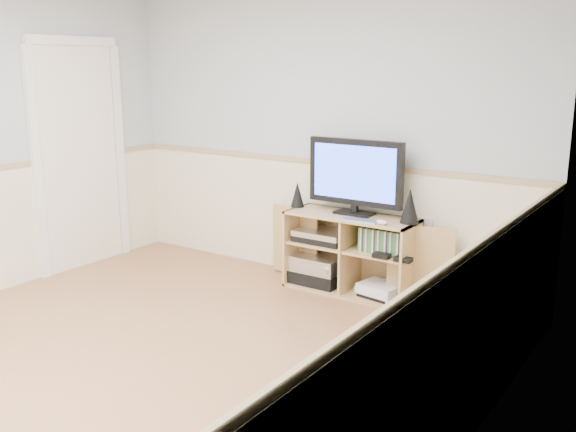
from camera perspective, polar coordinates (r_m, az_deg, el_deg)
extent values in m
cube|color=tan|center=(4.18, -14.12, -13.30)|extent=(4.00, 4.50, 0.02)
cube|color=#B2BEC2|center=(2.65, 14.69, 0.11)|extent=(0.02, 4.50, 2.50)
cube|color=#B2BEC2|center=(5.53, 2.88, 7.21)|extent=(4.00, 0.02, 2.50)
cube|color=#EDE3C1|center=(5.64, 2.70, -0.40)|extent=(4.00, 0.01, 1.00)
cube|color=tan|center=(5.54, 2.72, 4.82)|extent=(4.00, 0.02, 0.04)
cube|color=white|center=(6.17, -18.03, 4.87)|extent=(0.03, 0.82, 2.00)
cube|color=tan|center=(5.38, 5.51, -6.59)|extent=(1.08, 0.41, 0.02)
cube|color=tan|center=(5.20, 5.66, -0.04)|extent=(1.08, 0.41, 0.02)
cube|color=tan|center=(5.54, 0.77, -2.50)|extent=(0.02, 0.41, 0.65)
cube|color=tan|center=(5.06, 10.87, -4.29)|extent=(0.02, 0.41, 0.65)
cube|color=tan|center=(5.45, 6.56, -2.88)|extent=(1.08, 0.02, 0.65)
cube|color=tan|center=(5.28, 5.58, -3.37)|extent=(0.02, 0.39, 0.61)
cube|color=tan|center=(5.40, 3.08, -2.36)|extent=(0.51, 0.37, 0.02)
cube|color=tan|center=(5.15, 8.24, -3.25)|extent=(0.51, 0.37, 0.02)
cube|color=tan|center=(5.61, 0.60, -2.30)|extent=(0.52, 0.11, 0.61)
cube|color=tan|center=(5.09, 11.66, -4.24)|extent=(0.52, 0.11, 0.61)
cube|color=black|center=(5.24, 5.93, 0.27)|extent=(0.31, 0.18, 0.02)
cube|color=black|center=(5.23, 5.94, 0.70)|extent=(0.05, 0.04, 0.06)
cube|color=black|center=(5.17, 6.01, 3.89)|extent=(0.83, 0.05, 0.53)
cube|color=#2F54F9|center=(5.15, 5.87, 3.85)|extent=(0.73, 0.01, 0.43)
cone|color=black|center=(5.46, 0.84, 1.93)|extent=(0.12, 0.12, 0.22)
cone|color=black|center=(4.98, 10.77, 0.89)|extent=(0.15, 0.15, 0.27)
cube|color=silver|center=(5.01, 6.40, -0.39)|extent=(0.29, 0.15, 0.01)
ellipsoid|color=white|center=(4.92, 8.34, -0.55)|extent=(0.11, 0.08, 0.04)
cube|color=black|center=(5.51, 2.68, -5.36)|extent=(0.44, 0.33, 0.11)
cube|color=silver|center=(5.47, 2.69, -4.16)|extent=(0.44, 0.33, 0.13)
cube|color=black|center=(5.39, 3.08, -2.00)|extent=(0.44, 0.31, 0.05)
cube|color=silver|center=(5.37, 3.09, -1.51)|extent=(0.44, 0.31, 0.05)
cube|color=black|center=(5.32, 4.99, -5.57)|extent=(0.04, 0.14, 0.20)
cube|color=white|center=(5.32, 7.29, -6.49)|extent=(0.23, 0.19, 0.05)
cube|color=black|center=(5.23, 8.21, -6.96)|extent=(0.33, 0.28, 0.03)
cube|color=white|center=(5.21, 8.23, -6.39)|extent=(0.35, 0.30, 0.08)
cube|color=white|center=(5.09, 9.85, -7.63)|extent=(0.04, 0.14, 0.03)
cube|color=white|center=(5.23, 10.38, -7.05)|extent=(0.09, 0.15, 0.03)
cube|color=#3F8C3F|center=(5.09, 8.38, -2.20)|extent=(0.36, 0.13, 0.19)
cube|color=white|center=(5.17, 12.13, -0.81)|extent=(0.12, 0.03, 0.12)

